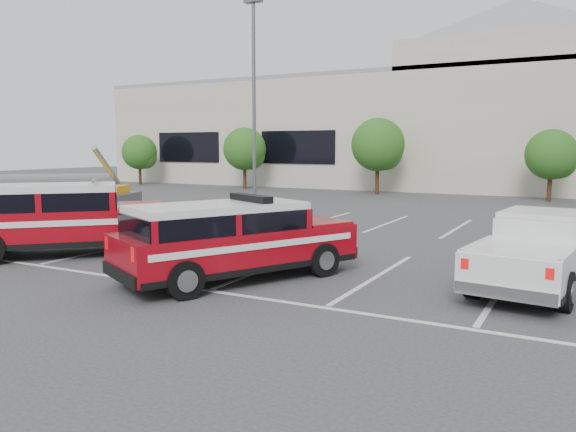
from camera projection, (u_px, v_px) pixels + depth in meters
The scene contains 12 objects.
ground at pixel (275, 266), 14.27m from camera, with size 120.00×120.00×0.00m, color #363639.
stall_markings at pixel (343, 240), 18.20m from camera, with size 23.00×15.00×0.01m, color silver.
convention_building at pixel (490, 124), 41.46m from camera, with size 60.00×16.99×13.20m.
tree_far_left at pixel (141, 153), 44.94m from camera, with size 2.77×2.77×3.99m.
tree_left at pixel (246, 150), 40.21m from camera, with size 3.07×3.07×4.42m.
tree_mid_left at pixel (379, 147), 35.47m from camera, with size 3.37×3.37×4.85m.
tree_mid_right at pixel (553, 156), 30.84m from camera, with size 2.77×2.77×3.99m.
light_pole_left at pixel (254, 103), 27.88m from camera, with size 0.90×0.60×10.24m.
fire_chief_suv at pixel (234, 246), 12.69m from camera, with size 4.22×5.76×1.92m.
white_pickup at pixel (537, 257), 12.08m from camera, with size 2.42×5.42×1.61m.
ladder_suv at pixel (61, 223), 15.67m from camera, with size 5.58×5.56×2.23m.
utility_rig at pixel (101, 204), 23.76m from camera, with size 3.21×4.26×3.08m.
Camera 1 is at (6.93, -12.18, 3.00)m, focal length 35.00 mm.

